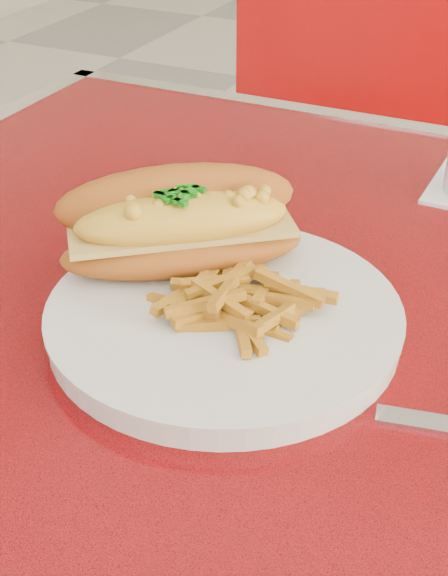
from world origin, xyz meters
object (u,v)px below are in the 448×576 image
at_px(diner_table, 383,434).
at_px(mac_hoagie, 180,223).
at_px(sauce_cup_left, 167,197).
at_px(dinner_plate, 224,317).
at_px(fork, 312,298).

xyz_separation_m(diner_table, mac_hoagie, (-0.19, -0.06, 0.22)).
xyz_separation_m(mac_hoagie, sauce_cup_left, (-0.08, 0.11, -0.04)).
relative_size(diner_table, dinner_plate, 3.72).
bearing_deg(diner_table, sauce_cup_left, 168.96).
relative_size(diner_table, fork, 9.00).
distance_m(diner_table, dinner_plate, 0.24).
bearing_deg(mac_hoagie, diner_table, -19.49).
relative_size(dinner_plate, sauce_cup_left, 4.61).
distance_m(mac_hoagie, fork, 0.13).
relative_size(mac_hoagie, fork, 1.68).
distance_m(diner_table, mac_hoagie, 0.30).
bearing_deg(dinner_plate, diner_table, 42.43).
xyz_separation_m(diner_table, dinner_plate, (-0.12, -0.11, 0.17)).
bearing_deg(fork, sauce_cup_left, 38.43).
bearing_deg(sauce_cup_left, diner_table, -11.04).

